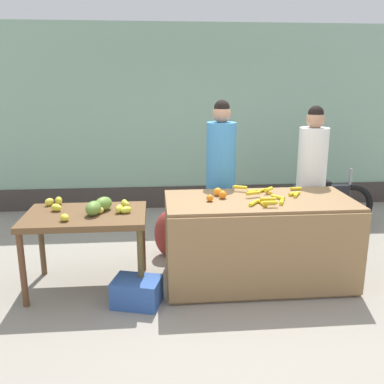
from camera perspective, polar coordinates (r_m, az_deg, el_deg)
The scene contains 12 objects.
ground_plane at distance 4.65m, azimuth 4.02°, elevation -11.85°, with size 24.00×24.00×0.00m, color gray.
market_wall_back at distance 7.05m, azimuth 0.52°, elevation 9.61°, with size 7.73×0.23×2.95m.
fruit_stall_counter at distance 4.52m, azimuth 8.87°, elevation -6.50°, with size 1.92×0.93×0.90m.
side_table_wooden at distance 4.38m, azimuth -14.09°, elevation -3.97°, with size 1.19×0.79×0.80m.
banana_bunch_pile at distance 4.44m, azimuth 10.31°, elevation -0.45°, with size 0.77×0.68×0.07m.
orange_pile at distance 4.37m, azimuth 3.50°, elevation -0.30°, with size 0.22×0.28×0.09m.
mango_papaya_pile at distance 4.36m, azimuth -12.92°, elevation -1.90°, with size 0.95×0.67×0.14m.
vendor_woman_blue_shirt at distance 4.99m, azimuth 3.86°, elevation 1.61°, with size 0.34×0.34×1.87m.
vendor_woman_white_shirt at distance 5.24m, azimuth 15.68°, elevation 1.31°, with size 0.34×0.34×1.80m.
parked_motorcycle at distance 6.33m, azimuth 16.75°, elevation -1.23°, with size 1.60×0.18×0.88m.
produce_crate at distance 4.18m, azimuth -7.42°, elevation -13.17°, with size 0.44×0.32×0.26m, color #3359A5.
produce_sack at distance 5.19m, azimuth -3.19°, elevation -5.53°, with size 0.36×0.30×0.56m, color maroon.
Camera 1 is at (-0.68, -4.10, 2.08)m, focal length 39.67 mm.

